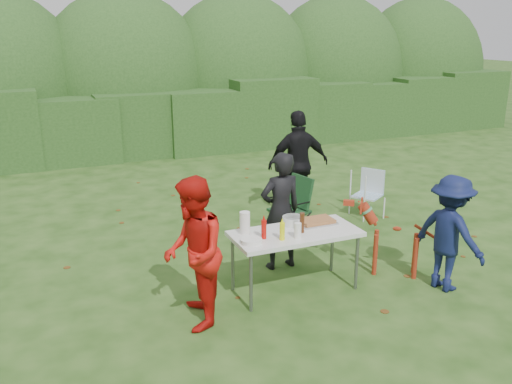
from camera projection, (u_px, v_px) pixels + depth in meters
name	position (u px, v px, depth m)	size (l,w,h in m)	color
ground	(284.00, 294.00, 6.39)	(80.00, 80.00, 0.00)	#1E4211
hedge_row	(140.00, 120.00, 13.18)	(22.00, 1.40, 1.70)	#23471C
shrub_backdrop	(126.00, 83.00, 14.36)	(20.00, 2.60, 3.20)	#3D6628
folding_table	(295.00, 236.00, 6.31)	(1.50, 0.70, 0.74)	silver
person_cook	(281.00, 211.00, 6.91)	(0.56, 0.37, 1.54)	black
person_red_jacket	(194.00, 254.00, 5.53)	(0.78, 0.61, 1.60)	red
person_black_puffy	(298.00, 164.00, 8.88)	(1.02, 0.43, 1.75)	black
child	(450.00, 233.00, 6.35)	(0.90, 0.52, 1.40)	#101840
dog	(396.00, 240.00, 6.79)	(0.98, 0.39, 0.93)	maroon
camping_chair	(289.00, 207.00, 8.06)	(0.57, 0.57, 0.91)	#173D1D
lawn_chair	(367.00, 194.00, 8.92)	(0.46, 0.46, 0.78)	teal
food_tray	(317.00, 223.00, 6.56)	(0.45, 0.30, 0.02)	#B7B7BA
focaccia_bread	(317.00, 220.00, 6.55)	(0.40, 0.26, 0.04)	#A56738
mustard_bottle	(282.00, 231.00, 6.03)	(0.06, 0.06, 0.20)	#E2E90F
ketchup_bottle	(264.00, 229.00, 6.06)	(0.06, 0.06, 0.22)	#B60F0A
beer_bottle	(302.00, 223.00, 6.23)	(0.06, 0.06, 0.24)	#47230F
paper_towel_roll	(245.00, 223.00, 6.20)	(0.12, 0.12, 0.26)	white
cup_stack	(298.00, 231.00, 6.08)	(0.08, 0.08, 0.18)	white
pasta_bowl	(293.00, 221.00, 6.51)	(0.26, 0.26, 0.10)	silver
plate_stack	(251.00, 241.00, 5.95)	(0.24, 0.24, 0.05)	white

